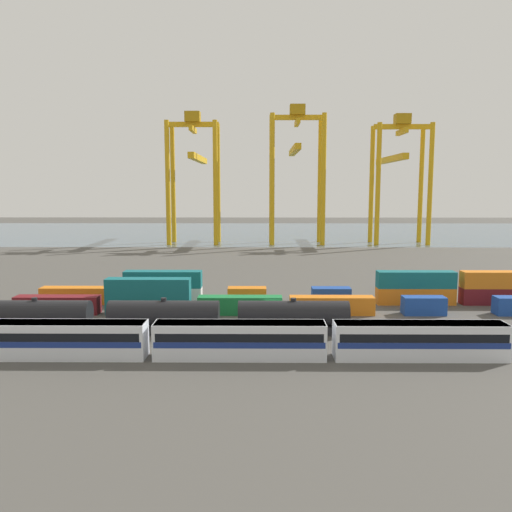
% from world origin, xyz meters
% --- Properties ---
extents(ground_plane, '(420.00, 420.00, 0.00)m').
position_xyz_m(ground_plane, '(0.00, 40.00, 0.00)').
color(ground_plane, '#4C4944').
extents(harbour_water, '(400.00, 110.00, 0.01)m').
position_xyz_m(harbour_water, '(0.00, 141.41, 0.00)').
color(harbour_water, '#475B6B').
rests_on(harbour_water, ground_plane).
extents(passenger_train, '(56.62, 3.14, 3.90)m').
position_xyz_m(passenger_train, '(-4.00, -18.86, 2.14)').
color(passenger_train, silver).
rests_on(passenger_train, ground_plane).
extents(freight_tank_row, '(46.04, 3.06, 4.52)m').
position_xyz_m(freight_tank_row, '(-13.85, -9.37, 2.16)').
color(freight_tank_row, '#232326').
rests_on(freight_tank_row, ground_plane).
extents(shipping_container_0, '(12.10, 2.44, 2.60)m').
position_xyz_m(shipping_container_0, '(-31.20, 0.83, 1.30)').
color(shipping_container_0, maroon).
rests_on(shipping_container_0, ground_plane).
extents(shipping_container_1, '(12.10, 2.44, 2.60)m').
position_xyz_m(shipping_container_1, '(-17.97, 0.83, 1.30)').
color(shipping_container_1, '#146066').
rests_on(shipping_container_1, ground_plane).
extents(shipping_container_2, '(12.10, 2.44, 2.60)m').
position_xyz_m(shipping_container_2, '(-17.97, 0.83, 3.90)').
color(shipping_container_2, '#146066').
rests_on(shipping_container_2, shipping_container_1).
extents(shipping_container_3, '(12.10, 2.44, 2.60)m').
position_xyz_m(shipping_container_3, '(-4.74, 0.83, 1.30)').
color(shipping_container_3, '#197538').
rests_on(shipping_container_3, ground_plane).
extents(shipping_container_4, '(12.10, 2.44, 2.60)m').
position_xyz_m(shipping_container_4, '(8.49, 0.83, 1.30)').
color(shipping_container_4, orange).
rests_on(shipping_container_4, ground_plane).
extents(shipping_container_5, '(6.04, 2.44, 2.60)m').
position_xyz_m(shipping_container_5, '(21.71, 0.83, 1.30)').
color(shipping_container_5, '#1C4299').
rests_on(shipping_container_5, ground_plane).
extents(shipping_container_8, '(12.10, 2.44, 2.60)m').
position_xyz_m(shipping_container_8, '(-30.30, 7.61, 1.30)').
color(shipping_container_8, orange).
rests_on(shipping_container_8, ground_plane).
extents(shipping_container_9, '(12.10, 2.44, 2.60)m').
position_xyz_m(shipping_container_9, '(-17.10, 7.61, 1.30)').
color(shipping_container_9, silver).
rests_on(shipping_container_9, ground_plane).
extents(shipping_container_10, '(12.10, 2.44, 2.60)m').
position_xyz_m(shipping_container_10, '(-17.10, 7.61, 3.90)').
color(shipping_container_10, '#146066').
rests_on(shipping_container_10, shipping_container_9).
extents(shipping_container_11, '(6.04, 2.44, 2.60)m').
position_xyz_m(shipping_container_11, '(-3.90, 7.61, 1.30)').
color(shipping_container_11, orange).
rests_on(shipping_container_11, ground_plane).
extents(shipping_container_12, '(6.04, 2.44, 2.60)m').
position_xyz_m(shipping_container_12, '(9.30, 7.61, 1.30)').
color(shipping_container_12, '#1C4299').
rests_on(shipping_container_12, ground_plane).
extents(shipping_container_13, '(12.10, 2.44, 2.60)m').
position_xyz_m(shipping_container_13, '(22.50, 7.61, 1.30)').
color(shipping_container_13, orange).
rests_on(shipping_container_13, ground_plane).
extents(shipping_container_14, '(12.10, 2.44, 2.60)m').
position_xyz_m(shipping_container_14, '(22.50, 7.61, 3.90)').
color(shipping_container_14, '#146066').
rests_on(shipping_container_14, shipping_container_13).
extents(shipping_container_15, '(12.10, 2.44, 2.60)m').
position_xyz_m(shipping_container_15, '(35.70, 7.61, 1.30)').
color(shipping_container_15, maroon).
rests_on(shipping_container_15, ground_plane).
extents(shipping_container_16, '(12.10, 2.44, 2.60)m').
position_xyz_m(shipping_container_16, '(35.70, 7.61, 3.90)').
color(shipping_container_16, orange).
rests_on(shipping_container_16, shipping_container_15).
extents(gantry_crane_west, '(16.67, 40.58, 42.29)m').
position_xyz_m(gantry_crane_west, '(-23.55, 101.49, 25.42)').
color(gantry_crane_west, gold).
rests_on(gantry_crane_west, ground_plane).
extents(gantry_crane_central, '(17.73, 35.92, 44.43)m').
position_xyz_m(gantry_crane_central, '(9.92, 100.64, 26.83)').
color(gantry_crane_central, gold).
rests_on(gantry_crane_central, ground_plane).
extents(gantry_crane_east, '(18.02, 38.29, 41.51)m').
position_xyz_m(gantry_crane_east, '(43.40, 101.16, 25.05)').
color(gantry_crane_east, gold).
rests_on(gantry_crane_east, ground_plane).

